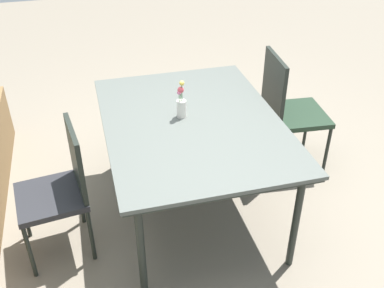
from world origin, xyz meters
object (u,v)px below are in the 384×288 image
object	(u,v)px
flower_vase	(181,104)
dining_table	(192,127)
chair_far_side	(61,185)
chair_near_right	(287,107)

from	to	relation	value
flower_vase	dining_table	bearing A→B (deg)	-140.22
dining_table	flower_vase	xyz separation A→B (m)	(0.07, 0.06, 0.14)
dining_table	chair_far_side	distance (m)	0.92
chair_far_side	chair_near_right	world-z (taller)	chair_near_right
chair_near_right	flower_vase	xyz separation A→B (m)	(-0.29, 0.93, 0.30)
flower_vase	chair_far_side	bearing A→B (deg)	103.87
chair_far_side	chair_near_right	bearing A→B (deg)	-81.73
chair_far_side	flower_vase	size ratio (longest dim) A/B	3.40
dining_table	flower_vase	world-z (taller)	flower_vase
dining_table	chair_far_side	world-z (taller)	chair_far_side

